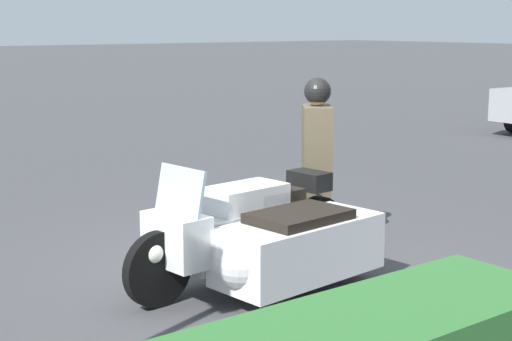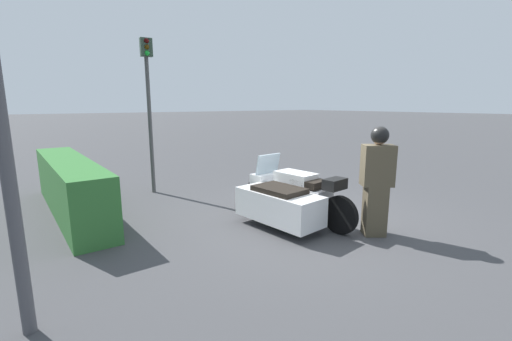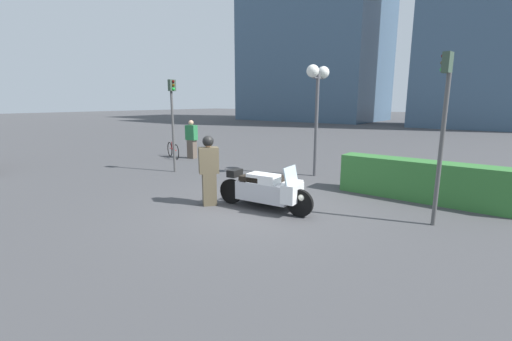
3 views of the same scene
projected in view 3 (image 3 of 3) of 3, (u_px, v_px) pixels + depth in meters
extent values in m
plane|color=#424244|center=(249.00, 207.00, 8.61)|extent=(160.00, 160.00, 0.00)
cylinder|color=black|center=(300.00, 203.00, 7.84)|extent=(0.65, 0.16, 0.64)
cylinder|color=black|center=(231.00, 191.00, 8.86)|extent=(0.65, 0.16, 0.64)
cylinder|color=black|center=(268.00, 193.00, 8.93)|extent=(0.51, 0.15, 0.50)
cube|color=#B7B7BC|center=(263.00, 192.00, 8.32)|extent=(1.41, 0.58, 0.45)
cube|color=white|center=(263.00, 179.00, 8.26)|extent=(0.79, 0.49, 0.24)
cube|color=black|center=(253.00, 178.00, 8.43)|extent=(0.59, 0.48, 0.12)
cube|color=white|center=(292.00, 193.00, 7.90)|extent=(0.38, 0.63, 0.44)
cube|color=silver|center=(291.00, 175.00, 7.84)|extent=(0.17, 0.59, 0.40)
sphere|color=white|center=(302.00, 197.00, 7.78)|extent=(0.18, 0.18, 0.18)
cube|color=white|center=(270.00, 188.00, 8.87)|extent=(1.61, 0.82, 0.50)
sphere|color=white|center=(293.00, 191.00, 8.52)|extent=(0.48, 0.47, 0.48)
cube|color=black|center=(271.00, 177.00, 8.81)|extent=(0.91, 0.65, 0.09)
cube|color=black|center=(235.00, 173.00, 8.69)|extent=(0.28, 0.42, 0.18)
cube|color=brown|center=(209.00, 189.00, 8.73)|extent=(0.44, 0.45, 0.83)
cube|color=brown|center=(209.00, 160.00, 8.58)|extent=(0.53, 0.56, 0.66)
sphere|color=tan|center=(208.00, 143.00, 8.49)|extent=(0.23, 0.23, 0.23)
sphere|color=black|center=(208.00, 141.00, 8.48)|extent=(0.28, 0.28, 0.28)
cube|color=#337033|center=(424.00, 181.00, 9.09)|extent=(4.40, 0.70, 1.07)
cylinder|color=#4C4C51|center=(316.00, 126.00, 11.85)|extent=(0.12, 0.12, 3.52)
cylinder|color=#4C4C51|center=(318.00, 78.00, 11.53)|extent=(0.05, 0.75, 0.05)
sphere|color=white|center=(323.00, 72.00, 11.78)|extent=(0.42, 0.42, 0.42)
sphere|color=white|center=(313.00, 71.00, 11.20)|extent=(0.42, 0.42, 0.42)
sphere|color=#4C4C51|center=(318.00, 71.00, 11.48)|extent=(0.12, 0.12, 0.12)
cylinder|color=#4C4C4C|center=(441.00, 152.00, 7.05)|extent=(0.09, 0.09, 3.17)
cube|color=#334738|center=(447.00, 62.00, 6.74)|extent=(0.17, 0.28, 0.40)
sphere|color=#410707|center=(444.00, 56.00, 6.76)|extent=(0.11, 0.11, 0.11)
sphere|color=#462D06|center=(444.00, 63.00, 6.78)|extent=(0.11, 0.11, 0.11)
sphere|color=green|center=(443.00, 69.00, 6.81)|extent=(0.11, 0.11, 0.11)
cylinder|color=#4C4C4C|center=(173.00, 132.00, 12.60)|extent=(0.09, 0.09, 2.97)
cube|color=#334738|center=(172.00, 85.00, 12.23)|extent=(0.14, 0.26, 0.40)
sphere|color=#410707|center=(173.00, 82.00, 12.17)|extent=(0.11, 0.11, 0.11)
sphere|color=#462D06|center=(173.00, 85.00, 12.19)|extent=(0.11, 0.11, 0.11)
sphere|color=green|center=(173.00, 89.00, 12.22)|extent=(0.11, 0.11, 0.11)
cube|color=brown|center=(192.00, 149.00, 15.83)|extent=(0.39, 0.35, 0.85)
cube|color=#26723F|center=(191.00, 133.00, 15.68)|extent=(0.54, 0.38, 0.68)
sphere|color=tan|center=(191.00, 123.00, 15.59)|extent=(0.23, 0.23, 0.23)
torus|color=black|center=(176.00, 152.00, 15.62)|extent=(0.67, 0.30, 0.70)
torus|color=black|center=(170.00, 149.00, 16.49)|extent=(0.67, 0.30, 0.70)
cylinder|color=#B21E1E|center=(173.00, 149.00, 16.04)|extent=(0.88, 0.39, 0.05)
cylinder|color=#B21E1E|center=(172.00, 145.00, 16.14)|extent=(0.04, 0.04, 0.33)
cube|color=#3D5670|center=(315.00, 28.00, 45.94)|extent=(17.90, 12.51, 24.52)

